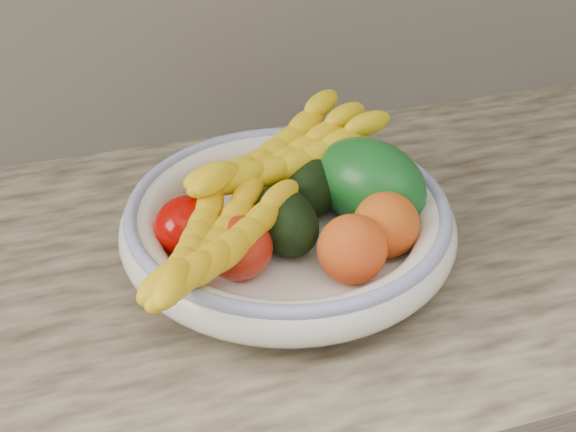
# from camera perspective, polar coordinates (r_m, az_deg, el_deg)

# --- Properties ---
(fruit_bowl) EXTENTS (0.39, 0.39, 0.08)m
(fruit_bowl) POSITION_cam_1_polar(r_m,az_deg,el_deg) (0.93, 0.00, -0.58)
(fruit_bowl) COLOR white
(fruit_bowl) RESTS_ON kitchen_counter
(clementine_back_left) EXTENTS (0.06, 0.06, 0.05)m
(clementine_back_left) POSITION_cam_1_polar(r_m,az_deg,el_deg) (1.01, -2.83, 2.94)
(clementine_back_left) COLOR #F04C05
(clementine_back_left) RESTS_ON fruit_bowl
(clementine_back_right) EXTENTS (0.07, 0.07, 0.05)m
(clementine_back_right) POSITION_cam_1_polar(r_m,az_deg,el_deg) (1.04, 0.37, 3.75)
(clementine_back_right) COLOR #FF5105
(clementine_back_right) RESTS_ON fruit_bowl
(clementine_back_mid) EXTENTS (0.06, 0.06, 0.04)m
(clementine_back_mid) POSITION_cam_1_polar(r_m,az_deg,el_deg) (0.99, -0.64, 2.19)
(clementine_back_mid) COLOR orange
(clementine_back_mid) RESTS_ON fruit_bowl
(tomato_left) EXTENTS (0.10, 0.10, 0.07)m
(tomato_left) POSITION_cam_1_polar(r_m,az_deg,el_deg) (0.91, -7.06, -0.79)
(tomato_left) COLOR #9F0300
(tomato_left) RESTS_ON fruit_bowl
(tomato_near_left) EXTENTS (0.10, 0.10, 0.07)m
(tomato_near_left) POSITION_cam_1_polar(r_m,az_deg,el_deg) (0.87, -3.58, -2.25)
(tomato_near_left) COLOR red
(tomato_near_left) RESTS_ON fruit_bowl
(avocado_center) EXTENTS (0.09, 0.11, 0.07)m
(avocado_center) POSITION_cam_1_polar(r_m,az_deg,el_deg) (0.91, -0.29, -0.36)
(avocado_center) COLOR black
(avocado_center) RESTS_ON fruit_bowl
(avocado_right) EXTENTS (0.12, 0.13, 0.07)m
(avocado_right) POSITION_cam_1_polar(r_m,az_deg,el_deg) (0.97, 1.64, 2.17)
(avocado_right) COLOR black
(avocado_right) RESTS_ON fruit_bowl
(green_mango) EXTENTS (0.18, 0.19, 0.13)m
(green_mango) POSITION_cam_1_polar(r_m,az_deg,el_deg) (0.96, 5.80, 2.36)
(green_mango) COLOR #0F5219
(green_mango) RESTS_ON fruit_bowl
(peach_front) EXTENTS (0.09, 0.09, 0.08)m
(peach_front) POSITION_cam_1_polar(r_m,az_deg,el_deg) (0.87, 4.60, -2.35)
(peach_front) COLOR orange
(peach_front) RESTS_ON fruit_bowl
(peach_right) EXTENTS (0.09, 0.09, 0.08)m
(peach_right) POSITION_cam_1_polar(r_m,az_deg,el_deg) (0.90, 6.99, -0.64)
(peach_right) COLOR orange
(peach_right) RESTS_ON fruit_bowl
(banana_bunch_back) EXTENTS (0.32, 0.24, 0.09)m
(banana_bunch_back) POSITION_cam_1_polar(r_m,az_deg,el_deg) (0.97, -0.36, 3.84)
(banana_bunch_back) COLOR yellow
(banana_bunch_back) RESTS_ON fruit_bowl
(banana_bunch_front) EXTENTS (0.26, 0.30, 0.08)m
(banana_bunch_front) POSITION_cam_1_polar(r_m,az_deg,el_deg) (0.84, -5.44, -2.39)
(banana_bunch_front) COLOR yellow
(banana_bunch_front) RESTS_ON fruit_bowl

